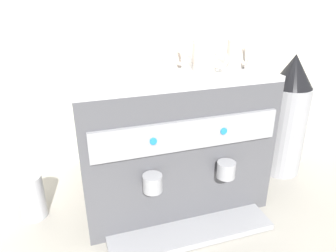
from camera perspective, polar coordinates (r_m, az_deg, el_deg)
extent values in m
plane|color=#9E998E|center=(1.21, 0.00, -11.81)|extent=(4.00, 4.00, 0.00)
cube|color=silver|center=(1.33, -4.83, 16.91)|extent=(2.80, 0.03, 1.10)
cube|color=#4C4C51|center=(1.10, 0.00, -2.22)|extent=(0.60, 0.36, 0.45)
cube|color=#B7B7BC|center=(1.02, 0.00, 9.67)|extent=(0.60, 0.36, 0.02)
cube|color=#939399|center=(0.89, 3.73, -1.61)|extent=(0.55, 0.01, 0.09)
cylinder|color=#1E7AB7|center=(0.86, -2.67, -2.74)|extent=(0.02, 0.01, 0.02)
cylinder|color=#1E7AB7|center=(0.93, 9.94, -0.90)|extent=(0.02, 0.01, 0.02)
cube|color=#939399|center=(1.04, 4.18, -18.42)|extent=(0.51, 0.12, 0.02)
cylinder|color=#939399|center=(0.90, -2.78, -10.19)|extent=(0.06, 0.06, 0.05)
cylinder|color=#939399|center=(0.98, 10.36, -7.71)|extent=(0.06, 0.06, 0.05)
cylinder|color=beige|center=(0.91, -8.01, 10.35)|extent=(0.07, 0.07, 0.06)
torus|color=beige|center=(0.96, -7.88, 10.99)|extent=(0.02, 0.05, 0.05)
cylinder|color=beige|center=(1.05, 0.67, 12.57)|extent=(0.06, 0.06, 0.07)
torus|color=beige|center=(1.02, 2.06, 12.17)|extent=(0.02, 0.05, 0.05)
cylinder|color=beige|center=(1.10, 6.31, 13.18)|extent=(0.07, 0.07, 0.08)
torus|color=beige|center=(1.06, 7.20, 12.66)|extent=(0.02, 0.06, 0.06)
cylinder|color=beige|center=(0.99, 6.59, 12.16)|extent=(0.07, 0.07, 0.08)
torus|color=beige|center=(0.97, 9.16, 11.74)|extent=(0.05, 0.06, 0.06)
cylinder|color=beige|center=(1.07, 12.18, 12.62)|extent=(0.06, 0.06, 0.08)
torus|color=beige|center=(1.03, 13.64, 12.11)|extent=(0.02, 0.06, 0.06)
cylinder|color=white|center=(1.07, -5.56, 11.57)|extent=(0.10, 0.10, 0.03)
cylinder|color=white|center=(1.07, -5.53, 10.98)|extent=(0.06, 0.06, 0.01)
cylinder|color=white|center=(1.02, -12.10, 10.50)|extent=(0.10, 0.10, 0.03)
cylinder|color=white|center=(1.02, -12.05, 9.87)|extent=(0.06, 0.06, 0.01)
cylinder|color=#939399|center=(1.35, 20.10, -0.71)|extent=(0.16, 0.16, 0.36)
cone|color=black|center=(1.27, 21.65, 9.21)|extent=(0.15, 0.15, 0.12)
cylinder|color=#B7B7BC|center=(1.15, -23.26, -11.55)|extent=(0.08, 0.08, 0.15)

